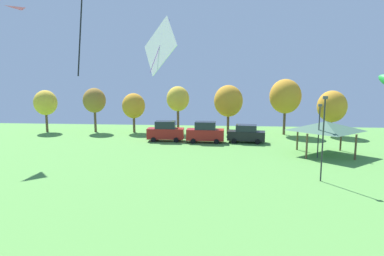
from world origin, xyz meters
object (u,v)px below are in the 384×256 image
at_px(parked_car_leftmost, 166,131).
at_px(treeline_tree_1, 94,101).
at_px(park_pavilion, 326,126).
at_px(treeline_tree_3, 178,99).
at_px(treeline_tree_4, 228,101).
at_px(parked_car_second_from_left, 205,132).
at_px(treeline_tree_0, 45,103).
at_px(kite_flying_6, 160,46).
at_px(light_post_1, 323,134).
at_px(parked_car_third_from_left, 246,134).
at_px(kite_flying_7, 27,15).
at_px(treeline_tree_5, 285,96).
at_px(light_post_0, 319,127).
at_px(treeline_tree_2, 134,106).
at_px(treeline_tree_6, 332,107).

distance_m(parked_car_leftmost, treeline_tree_1, 13.68).
distance_m(parked_car_leftmost, park_pavilion, 19.28).
xyz_separation_m(treeline_tree_3, treeline_tree_4, (7.31, -0.34, -0.23)).
distance_m(parked_car_second_from_left, treeline_tree_0, 25.21).
xyz_separation_m(parked_car_second_from_left, treeline_tree_1, (-16.80, 6.85, 3.41)).
bearing_deg(treeline_tree_4, parked_car_leftmost, -143.38).
bearing_deg(kite_flying_6, light_post_1, 38.49).
bearing_deg(parked_car_leftmost, parked_car_second_from_left, -7.53).
bearing_deg(parked_car_leftmost, light_post_1, -47.46).
bearing_deg(treeline_tree_3, parked_car_third_from_left, -34.57).
relative_size(parked_car_third_from_left, light_post_1, 0.71).
height_order(kite_flying_7, treeline_tree_5, kite_flying_7).
relative_size(park_pavilion, treeline_tree_0, 1.00).
relative_size(light_post_0, light_post_1, 0.81).
xyz_separation_m(treeline_tree_0, treeline_tree_5, (35.17, 0.34, 1.11)).
xyz_separation_m(kite_flying_6, treeline_tree_3, (-2.94, 31.13, -4.98)).
distance_m(treeline_tree_2, treeline_tree_4, 13.91).
height_order(park_pavilion, treeline_tree_5, treeline_tree_5).
bearing_deg(park_pavilion, light_post_1, -107.70).
bearing_deg(parked_car_third_from_left, treeline_tree_4, 115.78).
bearing_deg(treeline_tree_2, treeline_tree_6, -0.99).
bearing_deg(parked_car_leftmost, parked_car_third_from_left, -2.14).
bearing_deg(kite_flying_6, light_post_0, 52.06).
bearing_deg(treeline_tree_4, treeline_tree_6, -0.85).
bearing_deg(park_pavilion, parked_car_third_from_left, 143.06).
distance_m(park_pavilion, treeline_tree_5, 12.72).
bearing_deg(park_pavilion, kite_flying_7, -178.62).
bearing_deg(treeline_tree_2, parked_car_second_from_left, -32.25).
bearing_deg(parked_car_third_from_left, kite_flying_6, -98.36).
xyz_separation_m(treeline_tree_2, treeline_tree_6, (28.25, -0.49, 0.17)).
relative_size(parked_car_leftmost, treeline_tree_0, 0.76).
bearing_deg(light_post_0, kite_flying_7, 178.39).
xyz_separation_m(parked_car_second_from_left, light_post_0, (11.90, -7.15, 1.88)).
relative_size(light_post_0, treeline_tree_0, 0.89).
xyz_separation_m(parked_car_third_from_left, treeline_tree_5, (5.84, 6.38, 4.34)).
height_order(parked_car_leftmost, treeline_tree_1, treeline_tree_1).
xyz_separation_m(kite_flying_6, light_post_1, (11.36, 9.03, -6.15)).
height_order(light_post_1, treeline_tree_0, light_post_1).
bearing_deg(parked_car_third_from_left, light_post_0, -41.79).
distance_m(treeline_tree_0, treeline_tree_5, 35.18).
bearing_deg(treeline_tree_1, treeline_tree_6, -0.77).
distance_m(parked_car_leftmost, parked_car_second_from_left, 5.18).
height_order(kite_flying_7, light_post_0, kite_flying_7).
distance_m(parked_car_third_from_left, treeline_tree_3, 12.14).
relative_size(kite_flying_7, treeline_tree_6, 0.35).
bearing_deg(parked_car_third_from_left, treeline_tree_3, 151.93).
bearing_deg(parked_car_second_from_left, parked_car_third_from_left, 5.80).
xyz_separation_m(treeline_tree_2, treeline_tree_5, (21.89, -0.08, 1.52)).
distance_m(kite_flying_7, park_pavilion, 34.01).
distance_m(park_pavilion, light_post_0, 2.00).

